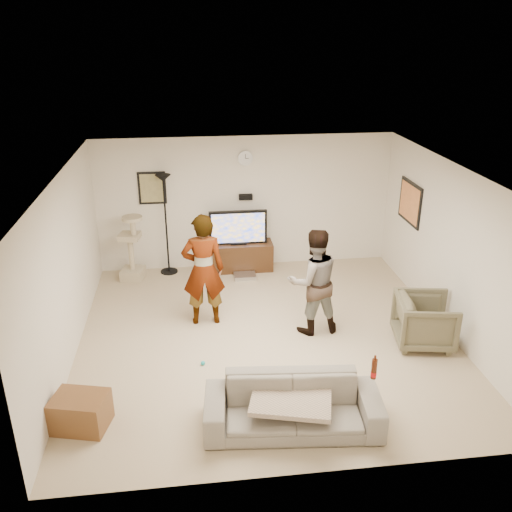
{
  "coord_description": "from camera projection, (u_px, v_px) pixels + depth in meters",
  "views": [
    {
      "loc": [
        -1.04,
        -6.99,
        4.28
      ],
      "look_at": [
        -0.12,
        0.2,
        1.23
      ],
      "focal_mm": 38.21,
      "sensor_mm": 36.0,
      "label": 1
    }
  ],
  "objects": [
    {
      "name": "console_box",
      "position": [
        245.0,
        276.0,
        10.08
      ],
      "size": [
        0.4,
        0.3,
        0.07
      ],
      "primitive_type": "cube",
      "color": "#B6B6B9",
      "rests_on": "floor"
    },
    {
      "name": "wall_back",
      "position": [
        245.0,
        203.0,
        10.2
      ],
      "size": [
        5.5,
        0.04,
        2.5
      ],
      "primitive_type": "cube",
      "color": "silver",
      "rests_on": "floor"
    },
    {
      "name": "throw_blanket",
      "position": [
        291.0,
        398.0,
        6.18
      ],
      "size": [
        1.05,
        0.91,
        0.06
      ],
      "primitive_type": "cube",
      "rotation": [
        0.0,
        0.0,
        -0.26
      ],
      "color": "tan",
      "rests_on": "sofa"
    },
    {
      "name": "beer_bottle",
      "position": [
        374.0,
        369.0,
        6.16
      ],
      "size": [
        0.06,
        0.06,
        0.25
      ],
      "primitive_type": "cylinder",
      "color": "#461A0A",
      "rests_on": "sofa"
    },
    {
      "name": "wall_right",
      "position": [
        451.0,
        251.0,
        8.01
      ],
      "size": [
        0.04,
        5.5,
        2.5
      ],
      "primitive_type": "cube",
      "color": "silver",
      "rests_on": "floor"
    },
    {
      "name": "wall_left",
      "position": [
        66.0,
        270.0,
        7.37
      ],
      "size": [
        0.04,
        5.5,
        2.5
      ],
      "primitive_type": "cube",
      "color": "silver",
      "rests_on": "floor"
    },
    {
      "name": "person_right",
      "position": [
        314.0,
        282.0,
        8.04
      ],
      "size": [
        0.86,
        0.7,
        1.64
      ],
      "primitive_type": "imported",
      "rotation": [
        0.0,
        0.0,
        3.25
      ],
      "color": "navy",
      "rests_on": "floor"
    },
    {
      "name": "floor",
      "position": [
        266.0,
        337.0,
        8.17
      ],
      "size": [
        5.5,
        5.5,
        0.02
      ],
      "primitive_type": "cube",
      "color": "tan",
      "rests_on": "ground"
    },
    {
      "name": "toy_ball",
      "position": [
        203.0,
        363.0,
        7.47
      ],
      "size": [
        0.06,
        0.06,
        0.06
      ],
      "primitive_type": "sphere",
      "color": "#1BA4A7",
      "rests_on": "floor"
    },
    {
      "name": "ceiling",
      "position": [
        267.0,
        173.0,
        7.2
      ],
      "size": [
        5.5,
        5.5,
        0.02
      ],
      "primitive_type": "cube",
      "color": "silver",
      "rests_on": "wall_back"
    },
    {
      "name": "wall_clock",
      "position": [
        245.0,
        158.0,
        9.84
      ],
      "size": [
        0.26,
        0.04,
        0.26
      ],
      "primitive_type": "cylinder",
      "rotation": [
        1.57,
        0.0,
        0.0
      ],
      "color": "silver",
      "rests_on": "wall_back"
    },
    {
      "name": "picture_right",
      "position": [
        410.0,
        203.0,
        9.37
      ],
      "size": [
        0.03,
        0.78,
        0.62
      ],
      "primitive_type": "cube",
      "color": "#D27B43",
      "rests_on": "wall_right"
    },
    {
      "name": "tv_stand",
      "position": [
        238.0,
        256.0,
        10.34
      ],
      "size": [
        1.29,
        0.45,
        0.54
      ],
      "primitive_type": "cube",
      "color": "#341D0F",
      "rests_on": "floor"
    },
    {
      "name": "person_left",
      "position": [
        203.0,
        270.0,
        8.25
      ],
      "size": [
        0.65,
        0.43,
        1.78
      ],
      "primitive_type": "imported",
      "rotation": [
        0.0,
        0.0,
        3.15
      ],
      "color": "#BBBBBB",
      "rests_on": "floor"
    },
    {
      "name": "tv_screen",
      "position": [
        238.0,
        228.0,
        10.07
      ],
      "size": [
        0.99,
        0.01,
        0.56
      ],
      "primitive_type": "cube",
      "color": "gold",
      "rests_on": "tv"
    },
    {
      "name": "wall_speaker",
      "position": [
        246.0,
        197.0,
        10.1
      ],
      "size": [
        0.25,
        0.1,
        0.1
      ],
      "primitive_type": "cube",
      "color": "black",
      "rests_on": "wall_back"
    },
    {
      "name": "cat_tree",
      "position": [
        131.0,
        248.0,
        9.82
      ],
      "size": [
        0.46,
        0.46,
        1.22
      ],
      "primitive_type": "cube",
      "rotation": [
        0.0,
        0.0,
        -0.21
      ],
      "color": "tan",
      "rests_on": "floor"
    },
    {
      "name": "picture_back",
      "position": [
        152.0,
        188.0,
        9.85
      ],
      "size": [
        0.42,
        0.03,
        0.52
      ],
      "primitive_type": "cube",
      "color": "#887F51",
      "rests_on": "wall_back"
    },
    {
      "name": "floor_lamp",
      "position": [
        166.0,
        225.0,
        9.97
      ],
      "size": [
        0.32,
        0.32,
        1.88
      ],
      "primitive_type": "cylinder",
      "color": "black",
      "rests_on": "floor"
    },
    {
      "name": "side_table",
      "position": [
        81.0,
        412.0,
        6.25
      ],
      "size": [
        0.7,
        0.59,
        0.41
      ],
      "primitive_type": "cube",
      "rotation": [
        0.0,
        0.0,
        -0.25
      ],
      "color": "brown",
      "rests_on": "floor"
    },
    {
      "name": "armchair",
      "position": [
        425.0,
        321.0,
        7.86
      ],
      "size": [
        0.94,
        0.92,
        0.74
      ],
      "primitive_type": "imported",
      "rotation": [
        0.0,
        0.0,
        1.39
      ],
      "color": "brown",
      "rests_on": "floor"
    },
    {
      "name": "sofa",
      "position": [
        293.0,
        406.0,
        6.22
      ],
      "size": [
        2.08,
        0.97,
        0.59
      ],
      "primitive_type": "imported",
      "rotation": [
        0.0,
        0.0,
        -0.09
      ],
      "color": "slate",
      "rests_on": "floor"
    },
    {
      "name": "tv",
      "position": [
        238.0,
        227.0,
        10.11
      ],
      "size": [
        1.08,
        0.08,
        0.64
      ],
      "primitive_type": "cube",
      "color": "black",
      "rests_on": "tv_stand"
    },
    {
      "name": "wall_front",
      "position": [
        308.0,
        373.0,
        5.17
      ],
      "size": [
        5.5,
        0.04,
        2.5
      ],
      "primitive_type": "cube",
      "color": "silver",
      "rests_on": "floor"
    }
  ]
}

